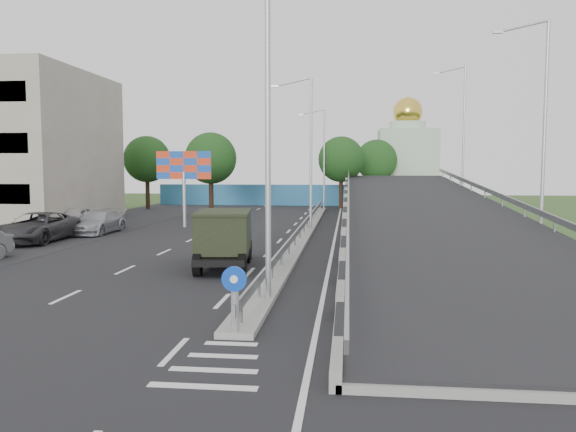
# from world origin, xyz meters

# --- Properties ---
(ground) EXTENTS (160.00, 160.00, 0.00)m
(ground) POSITION_xyz_m (0.00, 0.00, 0.00)
(ground) COLOR #2D4C1E
(ground) RESTS_ON ground
(road_surface) EXTENTS (26.00, 90.00, 0.04)m
(road_surface) POSITION_xyz_m (-3.00, 20.00, 0.00)
(road_surface) COLOR black
(road_surface) RESTS_ON ground
(parking_strip) EXTENTS (8.00, 90.00, 0.05)m
(parking_strip) POSITION_xyz_m (-16.00, 20.00, 0.00)
(parking_strip) COLOR black
(parking_strip) RESTS_ON ground
(median) EXTENTS (1.00, 44.00, 0.20)m
(median) POSITION_xyz_m (0.00, 24.00, 0.10)
(median) COLOR gray
(median) RESTS_ON ground
(overpass_ramp) EXTENTS (10.00, 50.00, 3.50)m
(overpass_ramp) POSITION_xyz_m (7.50, 24.00, 1.75)
(overpass_ramp) COLOR gray
(overpass_ramp) RESTS_ON ground
(median_guardrail) EXTENTS (0.09, 44.00, 0.71)m
(median_guardrail) POSITION_xyz_m (0.00, 24.00, 0.75)
(median_guardrail) COLOR gray
(median_guardrail) RESTS_ON median
(sign_bollard) EXTENTS (0.64, 0.23, 1.67)m
(sign_bollard) POSITION_xyz_m (0.00, 2.17, 1.03)
(sign_bollard) COLOR black
(sign_bollard) RESTS_ON median
(lamp_post_near) EXTENTS (2.74, 0.18, 10.08)m
(lamp_post_near) POSITION_xyz_m (0.11, 6.00, 5.81)
(lamp_post_near) COLOR #B2B5B7
(lamp_post_near) RESTS_ON median
(lamp_post_mid) EXTENTS (2.74, 0.18, 10.08)m
(lamp_post_mid) POSITION_xyz_m (0.11, 26.00, 5.81)
(lamp_post_mid) COLOR #B2B5B7
(lamp_post_mid) RESTS_ON median
(lamp_post_far) EXTENTS (2.74, 0.18, 10.08)m
(lamp_post_far) POSITION_xyz_m (0.11, 46.00, 5.81)
(lamp_post_far) COLOR #B2B5B7
(lamp_post_far) RESTS_ON median
(blue_wall) EXTENTS (30.00, 0.50, 2.40)m
(blue_wall) POSITION_xyz_m (-4.00, 52.00, 1.20)
(blue_wall) COLOR teal
(blue_wall) RESTS_ON ground
(church) EXTENTS (7.00, 7.00, 13.80)m
(church) POSITION_xyz_m (10.00, 60.00, 5.31)
(church) COLOR #B2CCAD
(church) RESTS_ON ground
(billboard) EXTENTS (4.00, 0.24, 5.50)m
(billboard) POSITION_xyz_m (-9.00, 28.00, 4.19)
(billboard) COLOR #B2B5B7
(billboard) RESTS_ON ground
(tree_left_mid) EXTENTS (4.80, 4.80, 7.60)m
(tree_left_mid) POSITION_xyz_m (-10.00, 40.00, 5.18)
(tree_left_mid) COLOR black
(tree_left_mid) RESTS_ON ground
(tree_median_far) EXTENTS (4.80, 4.80, 7.60)m
(tree_median_far) POSITION_xyz_m (2.00, 48.00, 5.18)
(tree_median_far) COLOR black
(tree_median_far) RESTS_ON ground
(tree_left_far) EXTENTS (4.80, 4.80, 7.60)m
(tree_left_far) POSITION_xyz_m (-18.00, 45.00, 5.18)
(tree_left_far) COLOR black
(tree_left_far) RESTS_ON ground
(tree_ramp_far) EXTENTS (4.80, 4.80, 7.60)m
(tree_ramp_far) POSITION_xyz_m (6.00, 55.00, 5.18)
(tree_ramp_far) COLOR black
(tree_ramp_far) RESTS_ON ground
(dump_truck) EXTENTS (2.75, 5.88, 2.50)m
(dump_truck) POSITION_xyz_m (-2.51, 12.37, 1.38)
(dump_truck) COLOR black
(dump_truck) RESTS_ON ground
(parked_car_c) EXTENTS (3.02, 6.26, 1.72)m
(parked_car_c) POSITION_xyz_m (-15.17, 19.23, 0.86)
(parked_car_c) COLOR #323035
(parked_car_c) RESTS_ON ground
(parked_car_d) EXTENTS (2.17, 5.25, 1.52)m
(parked_car_d) POSITION_xyz_m (-13.48, 23.56, 0.76)
(parked_car_d) COLOR #9B9DA3
(parked_car_d) RESTS_ON ground
(parked_car_e) EXTENTS (1.95, 4.17, 1.38)m
(parked_car_e) POSITION_xyz_m (-17.20, 28.01, 0.69)
(parked_car_e) COLOR #A8A8A4
(parked_car_e) RESTS_ON ground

